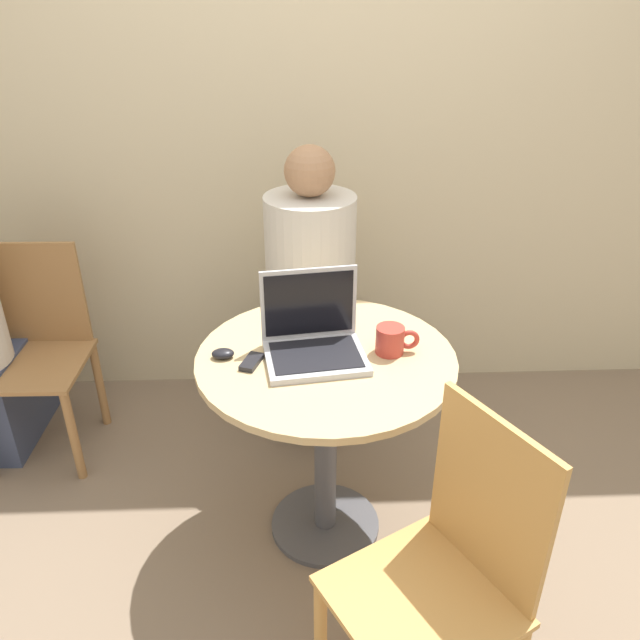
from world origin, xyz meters
TOP-DOWN VIEW (x-y plane):
  - ground_plane at (0.00, 0.00)m, footprint 12.00×12.00m
  - back_wall at (0.00, 1.03)m, footprint 7.00×0.05m
  - round_table at (0.00, 0.00)m, footprint 0.82×0.82m
  - laptop at (-0.04, 0.01)m, footprint 0.34×0.29m
  - cell_phone at (-0.23, -0.04)m, footprint 0.08×0.11m
  - computer_mouse at (-0.32, -0.00)m, footprint 0.07×0.05m
  - coffee_cup at (0.21, 0.01)m, footprint 0.14×0.09m
  - chair_empty at (0.26, -0.63)m, footprint 0.54×0.54m
  - person_seated at (-0.02, 0.67)m, footprint 0.41×0.58m
  - chair_background at (-1.15, 0.55)m, footprint 0.41×0.41m

SIDE VIEW (x-z plane):
  - ground_plane at x=0.00m, z-range 0.00..0.00m
  - chair_background at x=-1.15m, z-range 0.01..0.89m
  - chair_empty at x=0.26m, z-range 0.01..0.92m
  - person_seated at x=-0.02m, z-range -0.10..1.15m
  - round_table at x=0.00m, z-range 0.20..0.94m
  - cell_phone at x=-0.23m, z-range 0.74..0.76m
  - computer_mouse at x=-0.32m, z-range 0.74..0.77m
  - coffee_cup at x=0.21m, z-range 0.74..0.83m
  - laptop at x=-0.04m, z-range 0.67..0.92m
  - back_wall at x=0.00m, z-range 0.00..2.60m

